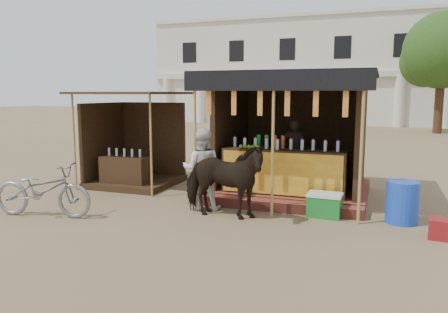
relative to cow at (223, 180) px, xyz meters
name	(u,v)px	position (x,y,z in m)	size (l,w,h in m)	color
ground	(192,234)	(-0.16, -1.10, -0.72)	(120.00, 120.00, 0.00)	#846B4C
main_stall	(291,152)	(0.84, 2.26, 0.30)	(3.60, 3.61, 2.78)	brown
secondary_stall	(131,152)	(-3.33, 2.14, 0.13)	(2.40, 2.40, 2.38)	#3D2616
cow	(223,180)	(0.00, 0.00, 0.00)	(0.78, 1.71, 1.44)	black
motorbike	(43,190)	(-3.27, -1.09, -0.21)	(0.68, 1.96, 1.03)	gray
bystander	(202,169)	(-0.62, 0.46, 0.10)	(0.80, 0.62, 1.64)	silver
blue_barrel	(402,202)	(3.18, 0.80, -0.34)	(0.57, 0.57, 0.77)	blue
red_crate	(442,229)	(3.76, 0.08, -0.56)	(0.39, 0.39, 0.33)	maroon
cooler	(325,205)	(1.80, 0.73, -0.49)	(0.66, 0.47, 0.46)	#1A7929
background_building	(320,73)	(-2.16, 28.84, 3.26)	(26.00, 7.45, 8.18)	silver
tree	(439,53)	(5.65, 21.04, 3.91)	(4.50, 4.40, 7.00)	#382314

